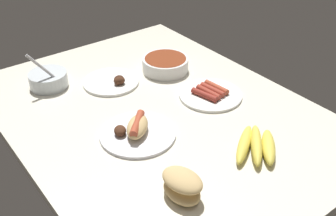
% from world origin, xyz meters
% --- Properties ---
extents(ground_plane, '(1.20, 0.90, 0.03)m').
position_xyz_m(ground_plane, '(0.00, 0.00, -0.01)').
color(ground_plane, silver).
extents(bowl_chili, '(0.17, 0.17, 0.05)m').
position_xyz_m(bowl_chili, '(-0.21, 0.19, 0.03)').
color(bowl_chili, white).
rests_on(bowl_chili, ground_plane).
extents(banana_bunch, '(0.18, 0.20, 0.04)m').
position_xyz_m(banana_bunch, '(0.33, 0.10, 0.02)').
color(banana_bunch, '#E5D14C').
rests_on(banana_bunch, ground_plane).
extents(plate_hotdog_assembled, '(0.23, 0.23, 0.06)m').
position_xyz_m(plate_hotdog_assembled, '(0.07, -0.13, 0.02)').
color(plate_hotdog_assembled, white).
rests_on(plate_hotdog_assembled, ground_plane).
extents(plate_sausages, '(0.22, 0.22, 0.03)m').
position_xyz_m(plate_sausages, '(0.03, 0.20, 0.01)').
color(plate_sausages, white).
rests_on(plate_sausages, ground_plane).
extents(bowl_coleslaw, '(0.14, 0.14, 0.15)m').
position_xyz_m(bowl_coleslaw, '(-0.37, -0.22, 0.03)').
color(bowl_coleslaw, silver).
rests_on(bowl_coleslaw, ground_plane).
extents(bread_stack, '(0.12, 0.10, 0.07)m').
position_xyz_m(bread_stack, '(0.34, -0.18, 0.04)').
color(bread_stack, tan).
rests_on(bread_stack, ground_plane).
extents(plate_grilled_meat, '(0.20, 0.20, 0.04)m').
position_xyz_m(plate_grilled_meat, '(-0.25, -0.03, 0.01)').
color(plate_grilled_meat, white).
rests_on(plate_grilled_meat, ground_plane).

